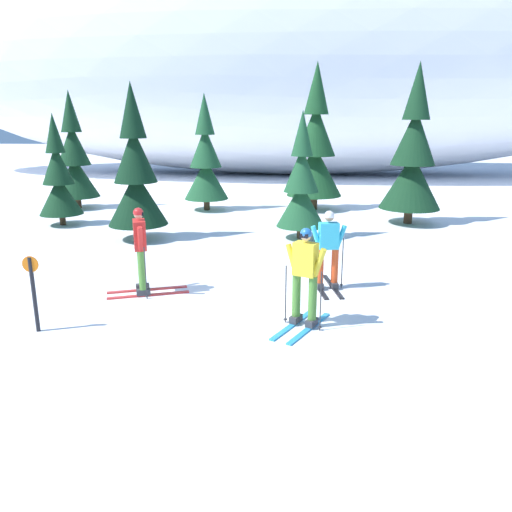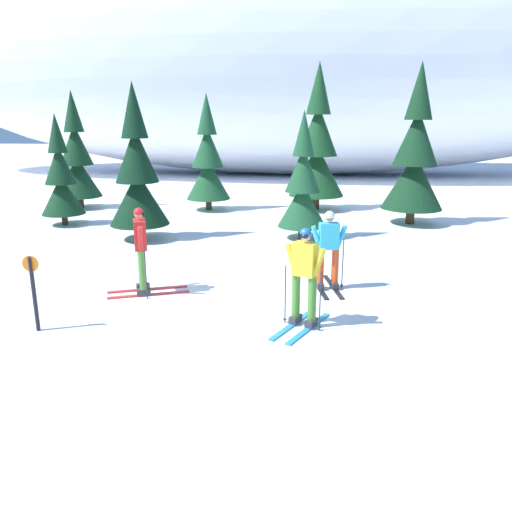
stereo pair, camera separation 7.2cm
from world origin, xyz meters
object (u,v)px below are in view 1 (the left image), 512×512
pine_tree_center_left (136,176)px  pine_tree_center_right (301,186)px  pine_tree_far_right (413,158)px  skier_red_jacket (141,249)px  skier_cyan_jacket (328,249)px  skier_yellow_jacket (305,275)px  pine_tree_right (315,150)px  pine_tree_left (58,179)px  pine_tree_far_left (74,160)px  pine_tree_center (206,162)px  trail_marker_post (33,289)px

pine_tree_center_left → pine_tree_center_right: pine_tree_center_left is taller
pine_tree_far_right → pine_tree_center_right: bearing=-145.4°
skier_red_jacket → pine_tree_center_right: 6.30m
skier_cyan_jacket → skier_yellow_jacket: size_ratio=0.97×
pine_tree_right → skier_cyan_jacket: bearing=-89.8°
pine_tree_left → pine_tree_far_left: bearing=104.9°
pine_tree_far_left → pine_tree_left: size_ratio=1.24×
pine_tree_left → pine_tree_center_right: pine_tree_center_right is taller
skier_cyan_jacket → pine_tree_right: 9.93m
pine_tree_center → pine_tree_center_right: 5.96m
pine_tree_center_right → pine_tree_center_left: bearing=-173.9°
skier_red_jacket → trail_marker_post: 2.42m
skier_cyan_jacket → pine_tree_far_left: bearing=136.0°
pine_tree_far_right → trail_marker_post: (-8.32, -9.99, -1.48)m
pine_tree_center → pine_tree_far_right: pine_tree_far_right is taller
skier_red_jacket → pine_tree_left: bearing=126.3°
skier_cyan_jacket → pine_tree_left: size_ratio=0.46×
skier_yellow_jacket → pine_tree_center: 12.04m
pine_tree_center → pine_tree_far_right: size_ratio=0.84×
pine_tree_right → pine_tree_far_right: 4.10m
skier_red_jacket → pine_tree_center_right: (3.30, 5.33, 0.62)m
pine_tree_center → pine_tree_right: size_ratio=0.80×
pine_tree_center_left → pine_tree_center_right: 4.93m
pine_tree_right → trail_marker_post: pine_tree_right is taller
skier_yellow_jacket → pine_tree_right: size_ratio=0.31×
pine_tree_far_left → pine_tree_left: pine_tree_far_left is taller
trail_marker_post → pine_tree_center_right: bearing=58.4°
skier_red_jacket → trail_marker_post: skier_red_jacket is taller
skier_cyan_jacket → pine_tree_right: bearing=90.2°
pine_tree_center_right → pine_tree_left: bearing=170.8°
pine_tree_far_left → pine_tree_center_left: bearing=-50.9°
pine_tree_left → trail_marker_post: size_ratio=2.77×
pine_tree_center → trail_marker_post: pine_tree_center is taller
skier_red_jacket → skier_cyan_jacket: skier_red_jacket is taller
skier_red_jacket → pine_tree_far_left: pine_tree_far_left is taller
pine_tree_center → skier_red_jacket: bearing=-87.5°
pine_tree_far_left → skier_cyan_jacket: bearing=-44.0°
skier_yellow_jacket → pine_tree_far_left: size_ratio=0.38×
pine_tree_far_left → pine_tree_right: size_ratio=0.82×
skier_cyan_jacket → pine_tree_far_left: size_ratio=0.37×
skier_yellow_jacket → pine_tree_center_left: (-4.96, 6.23, 0.99)m
pine_tree_far_left → pine_tree_far_right: bearing=-8.9°
skier_cyan_jacket → skier_yellow_jacket: skier_yellow_jacket is taller
skier_yellow_jacket → pine_tree_left: bearing=135.6°
skier_yellow_jacket → pine_tree_center: (-3.80, 11.39, 0.95)m
pine_tree_left → pine_tree_center: pine_tree_center is taller
pine_tree_center → pine_tree_right: 4.33m
pine_tree_far_left → pine_tree_right: pine_tree_right is taller
pine_tree_left → pine_tree_center_right: size_ratio=0.98×
pine_tree_center_left → pine_tree_right: bearing=46.1°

